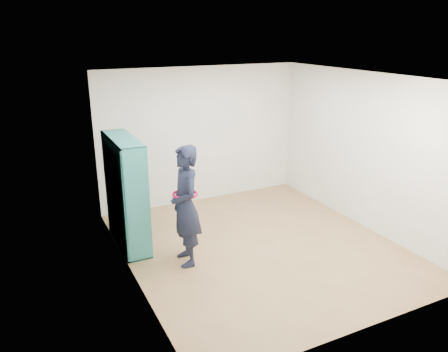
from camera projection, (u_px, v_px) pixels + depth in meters
name	position (u px, v px, depth m)	size (l,w,h in m)	color
floor	(259.00, 246.00, 6.86)	(4.50, 4.50, 0.00)	brown
ceiling	(264.00, 77.00, 6.03)	(4.50, 4.50, 0.00)	white
wall_left	(128.00, 188.00, 5.61)	(0.02, 4.50, 2.60)	beige
wall_right	(365.00, 151.00, 7.28)	(0.02, 4.50, 2.60)	beige
wall_back	(201.00, 136.00, 8.36)	(4.00, 0.02, 2.60)	beige
wall_front	(373.00, 225.00, 4.53)	(4.00, 0.02, 2.60)	beige
bookshelf	(125.00, 195.00, 6.67)	(0.38, 1.29, 1.72)	teal
person	(185.00, 206.00, 6.12)	(0.48, 0.68, 1.75)	black
smartphone	(174.00, 197.00, 6.12)	(0.01, 0.09, 0.13)	silver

